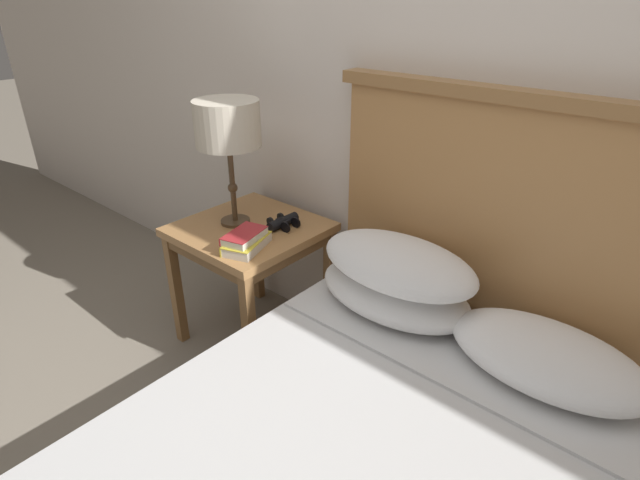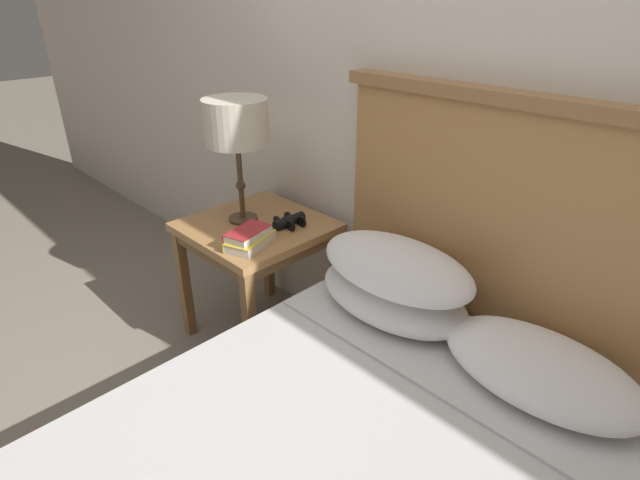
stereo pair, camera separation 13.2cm
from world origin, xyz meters
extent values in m
cube|color=silver|center=(0.00, 0.97, 1.30)|extent=(8.00, 0.06, 2.60)
cube|color=#AD7A47|center=(-0.66, 0.61, 0.58)|extent=(0.58, 0.58, 0.04)
cube|color=brown|center=(-0.66, 0.61, 0.54)|extent=(0.55, 0.55, 0.05)
cube|color=olive|center=(-0.92, 0.36, 0.28)|extent=(0.04, 0.04, 0.57)
cube|color=olive|center=(-0.41, 0.36, 0.28)|extent=(0.04, 0.04, 0.57)
cube|color=olive|center=(-0.92, 0.87, 0.28)|extent=(0.04, 0.04, 0.57)
cube|color=olive|center=(-0.41, 0.87, 0.28)|extent=(0.04, 0.04, 0.57)
cube|color=silver|center=(0.36, 0.55, 0.47)|extent=(1.22, 0.28, 0.01)
cube|color=#AD7A47|center=(0.36, 0.90, 0.61)|extent=(1.34, 0.06, 1.22)
cube|color=olive|center=(0.36, 0.90, 1.24)|extent=(1.40, 0.10, 0.04)
ellipsoid|color=white|center=(0.07, 0.66, 0.54)|extent=(0.60, 0.36, 0.15)
ellipsoid|color=white|center=(0.63, 0.66, 0.54)|extent=(0.60, 0.36, 0.15)
ellipsoid|color=white|center=(0.08, 0.66, 0.66)|extent=(0.60, 0.36, 0.15)
cylinder|color=#4C3823|center=(-0.73, 0.60, 0.61)|extent=(0.13, 0.13, 0.01)
cylinder|color=#4C3823|center=(-0.73, 0.60, 0.79)|extent=(0.02, 0.02, 0.34)
sphere|color=#4C3823|center=(-0.73, 0.60, 0.77)|extent=(0.04, 0.04, 0.04)
cylinder|color=beige|center=(-0.73, 0.60, 1.05)|extent=(0.27, 0.27, 0.19)
cube|color=silver|center=(-0.50, 0.46, 0.62)|extent=(0.18, 0.24, 0.04)
cube|color=gold|center=(-0.50, 0.46, 0.64)|extent=(0.19, 0.24, 0.00)
cube|color=gold|center=(-0.56, 0.44, 0.62)|extent=(0.08, 0.20, 0.04)
cube|color=silver|center=(-0.51, 0.46, 0.66)|extent=(0.15, 0.20, 0.03)
cube|color=#B2282D|center=(-0.51, 0.46, 0.67)|extent=(0.15, 0.21, 0.00)
cube|color=#B2282D|center=(-0.56, 0.44, 0.66)|extent=(0.05, 0.18, 0.03)
cylinder|color=black|center=(-0.54, 0.67, 0.62)|extent=(0.04, 0.10, 0.04)
cylinder|color=black|center=(-0.49, 0.67, 0.62)|extent=(0.05, 0.01, 0.05)
cylinder|color=black|center=(-0.59, 0.67, 0.62)|extent=(0.04, 0.01, 0.04)
cylinder|color=black|center=(-0.54, 0.74, 0.62)|extent=(0.04, 0.10, 0.04)
cylinder|color=black|center=(-0.49, 0.74, 0.62)|extent=(0.05, 0.01, 0.05)
cylinder|color=black|center=(-0.59, 0.74, 0.62)|extent=(0.04, 0.01, 0.04)
cube|color=black|center=(-0.54, 0.71, 0.63)|extent=(0.06, 0.04, 0.01)
cylinder|color=black|center=(-0.54, 0.71, 0.64)|extent=(0.02, 0.01, 0.02)
camera|label=1|loc=(0.89, -0.70, 1.54)|focal=28.00mm
camera|label=2|loc=(0.98, -0.61, 1.54)|focal=28.00mm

